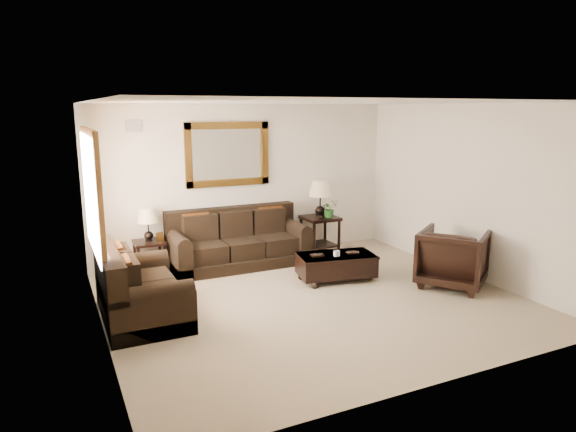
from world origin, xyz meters
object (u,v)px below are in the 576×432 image
armchair (453,255)px  end_table_left (149,231)px  sofa (238,245)px  loveseat (137,292)px  end_table_right (320,205)px  coffee_table (336,264)px

armchair → end_table_left: bearing=21.6°
sofa → loveseat: size_ratio=1.41×
loveseat → armchair: (4.47, -0.78, 0.14)m
sofa → end_table_left: 1.50m
end_table_right → loveseat: bearing=-154.0°
end_table_left → end_table_right: (3.11, -0.06, 0.18)m
end_table_left → end_table_right: bearing=-1.1°
end_table_left → armchair: end_table_left is taller
end_table_right → armchair: (0.87, -2.53, -0.40)m
coffee_table → end_table_right: bearing=81.0°
sofa → coffee_table: (1.10, -1.42, -0.09)m
sofa → loveseat: 2.54m
sofa → end_table_right: bearing=3.9°
sofa → end_table_left: size_ratio=2.17×
end_table_left → coffee_table: bearing=-31.9°
loveseat → end_table_right: bearing=-64.0°
sofa → end_table_left: (-1.45, 0.17, 0.35)m
end_table_left → coffee_table: 3.04m
sofa → coffee_table: sofa is taller
sofa → loveseat: (-1.94, -1.64, -0.00)m
end_table_left → coffee_table: (2.55, -1.59, -0.45)m
loveseat → end_table_right: 4.04m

